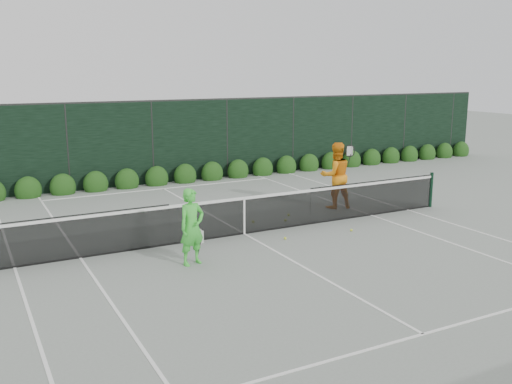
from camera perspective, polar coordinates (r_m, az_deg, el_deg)
ground at (r=14.69m, az=-1.18°, el=-4.23°), size 80.00×80.00×0.00m
tennis_net at (r=14.54m, az=-1.27°, el=-2.23°), size 12.90×0.10×1.07m
player_woman at (r=12.33m, az=-6.43°, el=-3.49°), size 0.69×0.54×1.68m
player_man at (r=17.40m, az=7.97°, el=1.66°), size 1.10×0.93×2.01m
court_lines at (r=14.69m, az=-1.18°, el=-4.20°), size 11.03×23.83×0.01m
windscreen_fence at (r=12.02m, az=4.58°, el=-0.52°), size 32.00×21.07×3.06m
hedge_row at (r=21.10m, az=-9.90°, el=1.32°), size 31.66×0.65×0.94m
tennis_balls at (r=15.27m, az=2.05°, el=-3.46°), size 3.98×2.20×0.07m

